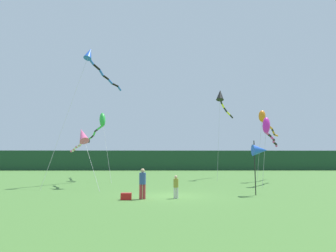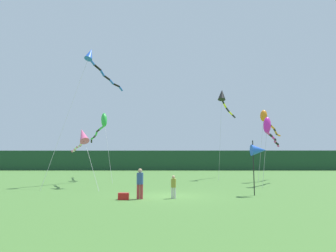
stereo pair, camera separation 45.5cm
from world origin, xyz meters
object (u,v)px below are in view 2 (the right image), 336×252
object	(u,v)px
person_adult	(140,182)
person_child	(173,186)
banner_flag_pole	(259,151)
kite_green	(102,123)
cooler_box	(124,196)
kite_orange	(266,120)
kite_rainbow	(82,137)
kite_black	(223,98)
kite_magenta	(269,129)
kite_blue	(95,61)

from	to	relation	value
person_adult	person_child	world-z (taller)	person_adult
banner_flag_pole	kite_green	bearing A→B (deg)	132.70
cooler_box	banner_flag_pole	world-z (taller)	banner_flag_pole
kite_orange	cooler_box	bearing A→B (deg)	-132.18
person_adult	kite_rainbow	distance (m)	9.43
kite_black	kite_rainbow	size ratio (longest dim) A/B	1.86
person_child	kite_magenta	distance (m)	12.50
kite_blue	kite_rainbow	size ratio (longest dim) A/B	2.21
person_child	cooler_box	world-z (taller)	person_child
person_adult	person_child	xyz separation A→B (m)	(1.84, 0.27, -0.22)
kite_magenta	kite_rainbow	xyz separation A→B (m)	(-15.61, -1.58, -0.80)
cooler_box	kite_black	size ratio (longest dim) A/B	0.05
kite_green	kite_blue	bearing A→B (deg)	-84.16
kite_magenta	kite_green	distance (m)	17.69
kite_green	kite_magenta	bearing A→B (deg)	-23.93
kite_magenta	kite_rainbow	bearing A→B (deg)	-174.23
person_child	kite_blue	world-z (taller)	kite_blue
kite_blue	kite_magenta	size ratio (longest dim) A/B	2.01
banner_flag_pole	kite_orange	xyz separation A→B (m)	(4.56, 11.86, 3.59)
kite_blue	kite_black	xyz separation A→B (m)	(13.24, 7.30, -1.87)
kite_orange	kite_magenta	xyz separation A→B (m)	(-1.47, -4.89, -1.50)
person_adult	kite_rainbow	world-z (taller)	kite_rainbow
person_adult	kite_rainbow	xyz separation A→B (m)	(-5.44, 7.07, 3.06)
person_adult	kite_magenta	bearing A→B (deg)	40.39
person_adult	kite_black	size ratio (longest dim) A/B	0.16
person_adult	kite_green	bearing A→B (deg)	110.64
person_child	person_adult	bearing A→B (deg)	-171.75
kite_blue	kite_black	distance (m)	15.24
kite_green	kite_rainbow	world-z (taller)	kite_green
banner_flag_pole	kite_blue	xyz separation A→B (m)	(-12.43, 8.23, 8.60)
person_child	kite_magenta	bearing A→B (deg)	45.20
kite_green	cooler_box	bearing A→B (deg)	-72.36
kite_green	kite_black	xyz separation A→B (m)	(13.84, 1.41, 3.23)
cooler_box	banner_flag_pole	bearing A→B (deg)	13.67
banner_flag_pole	kite_black	distance (m)	16.95
person_adult	kite_rainbow	bearing A→B (deg)	127.56
kite_blue	kite_green	xyz separation A→B (m)	(-0.60, 5.89, -5.10)
person_child	kite_green	bearing A→B (deg)	116.64
kite_blue	kite_orange	world-z (taller)	kite_blue
banner_flag_pole	kite_green	distance (m)	19.53
cooler_box	person_adult	bearing A→B (deg)	16.02
person_adult	kite_magenta	xyz separation A→B (m)	(10.17, 8.65, 3.86)
banner_flag_pole	kite_black	xyz separation A→B (m)	(0.81, 15.53, 6.74)
banner_flag_pole	kite_magenta	world-z (taller)	kite_magenta
kite_blue	kite_black	world-z (taller)	kite_blue
banner_flag_pole	kite_black	size ratio (longest dim) A/B	0.32
cooler_box	kite_blue	distance (m)	15.72
kite_magenta	kite_rainbow	world-z (taller)	kite_magenta
person_adult	kite_magenta	size ratio (longest dim) A/B	0.27
kite_black	kite_magenta	bearing A→B (deg)	-75.12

